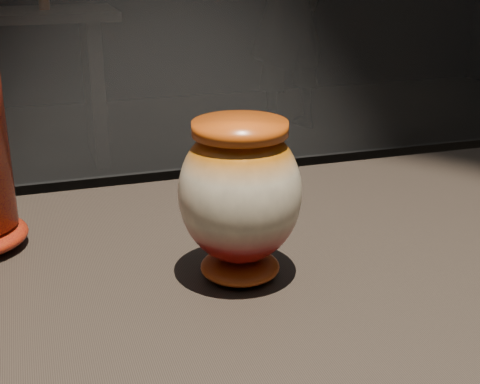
{
  "coord_description": "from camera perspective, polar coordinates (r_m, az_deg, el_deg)",
  "views": [
    {
      "loc": [
        -0.16,
        -0.6,
        1.26
      ],
      "look_at": [
        0.05,
        0.05,
        1.0
      ],
      "focal_mm": 50.0,
      "sensor_mm": 36.0,
      "label": 1
    }
  ],
  "objects": [
    {
      "name": "visitor",
      "position": [
        4.68,
        4.09,
        15.56
      ],
      "size": [
        0.71,
        0.56,
        1.71
      ],
      "primitive_type": "imported",
      "rotation": [
        0.0,
        0.0,
        3.4
      ],
      "color": "black",
      "rests_on": "ground"
    },
    {
      "name": "back_vase_right",
      "position": [
        4.06,
        -16.4,
        15.46
      ],
      "size": [
        0.06,
        0.06,
        0.11
      ],
      "primitive_type": "cylinder",
      "color": "brown",
      "rests_on": "back_shelf"
    },
    {
      "name": "main_vase",
      "position": [
        0.73,
        -0.0,
        -0.24
      ],
      "size": [
        0.15,
        0.15,
        0.18
      ],
      "rotation": [
        0.0,
        0.0,
        0.07
      ],
      "color": "maroon",
      "rests_on": "display_plinth"
    }
  ]
}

